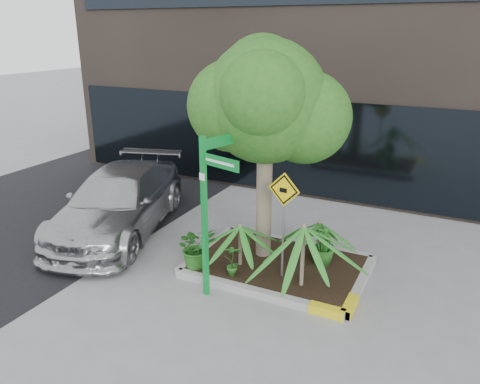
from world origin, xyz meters
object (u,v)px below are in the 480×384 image
at_px(parked_car, 119,202).
at_px(tree, 266,102).
at_px(cattle_sign, 284,208).
at_px(street_sign_post, 209,201).

bearing_deg(parked_car, tree, -15.25).
xyz_separation_m(tree, cattle_sign, (0.67, -0.69, -1.71)).
height_order(street_sign_post, cattle_sign, street_sign_post).
bearing_deg(street_sign_post, cattle_sign, 59.49).
relative_size(tree, street_sign_post, 1.53).
height_order(parked_car, cattle_sign, cattle_sign).
xyz_separation_m(parked_car, cattle_sign, (4.25, -0.61, 0.79)).
bearing_deg(tree, parked_car, -178.63).
distance_m(parked_car, street_sign_post, 3.76).
bearing_deg(cattle_sign, parked_car, -179.59).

